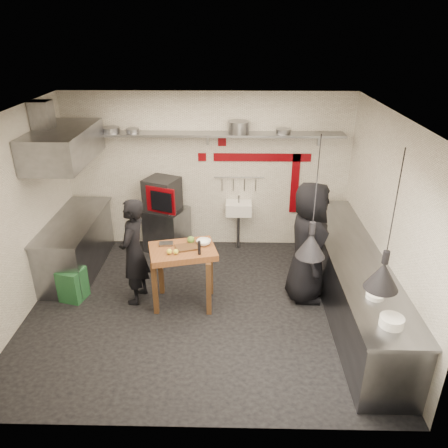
{
  "coord_description": "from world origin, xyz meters",
  "views": [
    {
      "loc": [
        0.44,
        -5.32,
        3.84
      ],
      "look_at": [
        0.32,
        0.3,
        1.22
      ],
      "focal_mm": 35.0,
      "sensor_mm": 36.0,
      "label": 1
    }
  ],
  "objects_px": {
    "green_bin": "(73,284)",
    "prep_table": "(184,276)",
    "chef_left": "(134,252)",
    "combi_oven": "(162,194)",
    "chef_right": "(308,243)",
    "oven_stand": "(167,229)"
  },
  "relations": [
    {
      "from": "prep_table",
      "to": "oven_stand",
      "type": "bearing_deg",
      "value": 91.65
    },
    {
      "from": "prep_table",
      "to": "chef_left",
      "type": "distance_m",
      "value": 0.8
    },
    {
      "from": "oven_stand",
      "to": "chef_left",
      "type": "bearing_deg",
      "value": -74.48
    },
    {
      "from": "chef_left",
      "to": "chef_right",
      "type": "relative_size",
      "value": 0.88
    },
    {
      "from": "green_bin",
      "to": "chef_left",
      "type": "xyz_separation_m",
      "value": [
        0.97,
        0.0,
        0.56
      ]
    },
    {
      "from": "oven_stand",
      "to": "combi_oven",
      "type": "relative_size",
      "value": 1.38
    },
    {
      "from": "oven_stand",
      "to": "combi_oven",
      "type": "bearing_deg",
      "value": -114.85
    },
    {
      "from": "green_bin",
      "to": "prep_table",
      "type": "distance_m",
      "value": 1.7
    },
    {
      "from": "prep_table",
      "to": "chef_left",
      "type": "bearing_deg",
      "value": 159.32
    },
    {
      "from": "green_bin",
      "to": "prep_table",
      "type": "relative_size",
      "value": 0.54
    },
    {
      "from": "green_bin",
      "to": "prep_table",
      "type": "bearing_deg",
      "value": -2.6
    },
    {
      "from": "chef_left",
      "to": "chef_right",
      "type": "xyz_separation_m",
      "value": [
        2.53,
        0.13,
        0.11
      ]
    },
    {
      "from": "combi_oven",
      "to": "chef_left",
      "type": "relative_size",
      "value": 0.36
    },
    {
      "from": "green_bin",
      "to": "prep_table",
      "type": "xyz_separation_m",
      "value": [
        1.69,
        -0.08,
        0.21
      ]
    },
    {
      "from": "green_bin",
      "to": "combi_oven",
      "type": "bearing_deg",
      "value": 53.82
    },
    {
      "from": "chef_right",
      "to": "combi_oven",
      "type": "bearing_deg",
      "value": 64.76
    },
    {
      "from": "prep_table",
      "to": "chef_left",
      "type": "xyz_separation_m",
      "value": [
        -0.72,
        0.08,
        0.35
      ]
    },
    {
      "from": "combi_oven",
      "to": "green_bin",
      "type": "bearing_deg",
      "value": -102.49
    },
    {
      "from": "oven_stand",
      "to": "chef_right",
      "type": "xyz_separation_m",
      "value": [
        2.3,
        -1.49,
        0.52
      ]
    },
    {
      "from": "oven_stand",
      "to": "chef_left",
      "type": "relative_size",
      "value": 0.49
    },
    {
      "from": "prep_table",
      "to": "chef_left",
      "type": "relative_size",
      "value": 0.57
    },
    {
      "from": "oven_stand",
      "to": "chef_right",
      "type": "relative_size",
      "value": 0.43
    }
  ]
}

